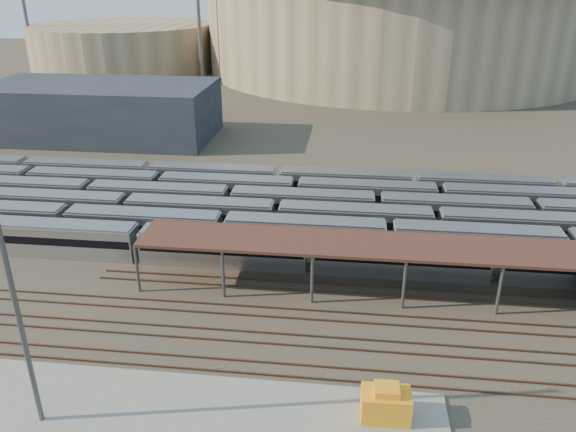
% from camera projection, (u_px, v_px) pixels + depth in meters
% --- Properties ---
extents(ground, '(420.00, 420.00, 0.00)m').
position_uv_depth(ground, '(216.00, 303.00, 53.75)').
color(ground, '#383026').
rests_on(ground, ground).
extents(apron, '(50.00, 9.00, 0.20)m').
position_uv_depth(apron, '(99.00, 410.00, 40.61)').
color(apron, gray).
rests_on(apron, ground).
extents(subway_trains, '(123.44, 23.90, 3.60)m').
position_uv_depth(subway_trains, '(269.00, 212.00, 69.58)').
color(subway_trains, '#ACABB0').
rests_on(subway_trains, ground).
extents(inspection_shed, '(60.30, 6.00, 5.30)m').
position_uv_depth(inspection_shed, '(450.00, 250.00, 53.02)').
color(inspection_shed, '#505054').
rests_on(inspection_shed, ground).
extents(empty_tracks, '(170.00, 9.62, 0.18)m').
position_uv_depth(empty_tracks, '(202.00, 333.00, 49.17)').
color(empty_tracks, '#4C3323').
rests_on(empty_tracks, ground).
extents(stadium, '(124.00, 124.00, 32.50)m').
position_uv_depth(stadium, '(400.00, 15.00, 171.69)').
color(stadium, gray).
rests_on(stadium, ground).
extents(secondary_arena, '(56.00, 56.00, 14.00)m').
position_uv_depth(secondary_arena, '(124.00, 47.00, 175.52)').
color(secondary_arena, gray).
rests_on(secondary_arena, ground).
extents(service_building, '(42.00, 20.00, 10.00)m').
position_uv_depth(service_building, '(101.00, 111.00, 105.47)').
color(service_building, '#1E232D').
rests_on(service_building, ground).
extents(floodlight_0, '(4.00, 1.00, 38.40)m').
position_uv_depth(floodlight_0, '(198.00, 5.00, 148.63)').
color(floodlight_0, '#505054').
rests_on(floodlight_0, ground).
extents(floodlight_1, '(4.00, 1.00, 38.40)m').
position_uv_depth(floodlight_1, '(23.00, 2.00, 163.60)').
color(floodlight_1, '#505054').
rests_on(floodlight_1, ground).
extents(yard_light_pole, '(0.81, 0.36, 20.21)m').
position_uv_depth(yard_light_pole, '(14.00, 296.00, 35.54)').
color(yard_light_pole, '#505054').
rests_on(yard_light_pole, apron).
extents(yellow_equipment, '(3.51, 2.25, 2.16)m').
position_uv_depth(yellow_equipment, '(386.00, 405.00, 39.43)').
color(yellow_equipment, orange).
rests_on(yellow_equipment, apron).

